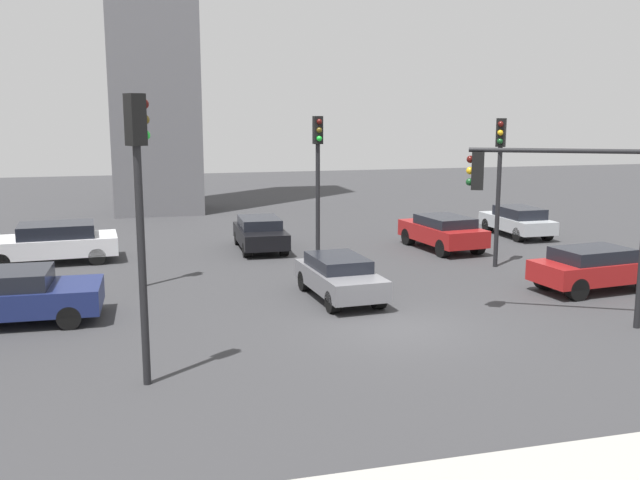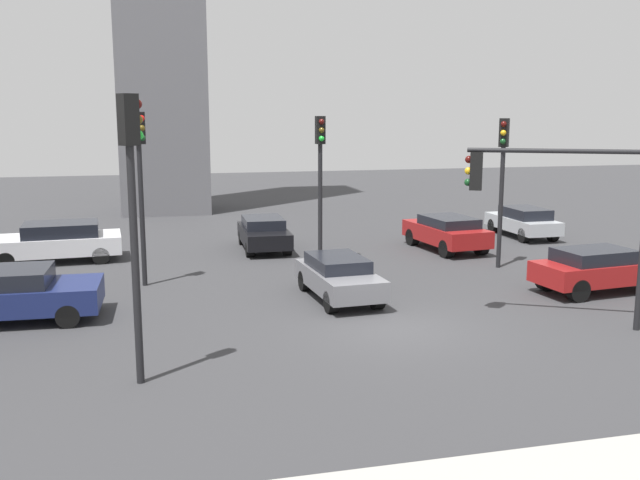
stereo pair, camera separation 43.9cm
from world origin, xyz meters
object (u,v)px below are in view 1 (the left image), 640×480
traffic_light_3 (500,165)px  car_2 (52,242)px  car_3 (595,267)px  car_7 (517,221)px  traffic_light_4 (318,162)px  car_1 (5,295)px  traffic_light_1 (558,192)px  car_0 (443,231)px  car_6 (260,233)px  car_4 (339,276)px  traffic_light_0 (139,188)px  traffic_light_2 (139,167)px

traffic_light_3 → car_2: traffic_light_3 is taller
car_3 → car_7: bearing=66.9°
traffic_light_4 → car_7: (10.31, 3.41, -3.05)m
car_1 → car_7: 22.01m
traffic_light_1 → traffic_light_4: size_ratio=0.90×
car_0 → car_6: size_ratio=1.06×
traffic_light_4 → car_4: (-0.68, -5.05, -3.07)m
traffic_light_0 → traffic_light_3: traffic_light_0 is taller
car_0 → car_7: size_ratio=1.06×
car_0 → car_4: (-6.31, -6.37, -0.07)m
car_0 → car_4: bearing=129.1°
traffic_light_0 → car_6: traffic_light_0 is taller
car_3 → car_6: (-8.95, 9.47, -0.05)m
car_3 → car_1: bearing=170.4°
traffic_light_0 → car_1: bearing=94.0°
car_4 → car_6: car_6 is taller
traffic_light_1 → car_0: size_ratio=1.12×
car_7 → car_1: bearing=112.7°
traffic_light_3 → car_7: bearing=179.6°
car_0 → car_6: car_0 is taller
traffic_light_2 → car_4: 7.21m
car_2 → car_6: (7.96, 0.46, -0.08)m
car_0 → traffic_light_0: bearing=128.3°
traffic_light_1 → traffic_light_0: bearing=37.1°
traffic_light_0 → traffic_light_1: (10.53, 1.67, -0.56)m
traffic_light_2 → car_1: traffic_light_2 is taller
car_1 → car_4: car_1 is taller
traffic_light_4 → traffic_light_3: bearing=69.3°
car_4 → traffic_light_1: bearing=47.8°
traffic_light_3 → car_6: size_ratio=1.31×
traffic_light_3 → car_2: (-15.66, 5.00, -2.94)m
car_7 → car_0: bearing=113.9°
car_6 → car_7: bearing=92.6°
traffic_light_2 → car_2: 6.47m
traffic_light_3 → car_4: traffic_light_3 is taller
traffic_light_0 → car_2: size_ratio=1.20×
traffic_light_4 → car_6: 4.74m
traffic_light_2 → car_3: 14.70m
traffic_light_1 → car_7: bearing=-88.8°
traffic_light_4 → car_0: bearing=102.4°
car_1 → car_3: bearing=-1.6°
traffic_light_2 → traffic_light_3: size_ratio=1.04×
traffic_light_0 → car_0: (12.09, 11.86, -3.30)m
car_2 → car_4: car_2 is taller
traffic_light_1 → traffic_light_4: traffic_light_4 is taller
car_1 → car_6: size_ratio=1.19×
traffic_light_2 → traffic_light_4: bearing=70.8°
traffic_light_3 → car_3: 5.14m
traffic_light_3 → car_6: bearing=-89.0°
car_0 → car_3: (1.73, -7.54, -0.01)m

